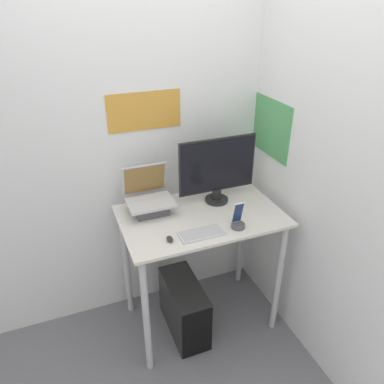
{
  "coord_description": "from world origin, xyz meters",
  "views": [
    {
      "loc": [
        -0.81,
        -1.57,
        2.21
      ],
      "look_at": [
        -0.06,
        0.33,
        1.1
      ],
      "focal_mm": 35.0,
      "sensor_mm": 36.0,
      "label": 1
    }
  ],
  "objects_px": {
    "laptop": "(150,201)",
    "monitor": "(217,170)",
    "keyboard": "(201,233)",
    "computer_tower": "(184,308)",
    "mouse": "(170,239)",
    "cell_phone": "(238,221)"
  },
  "relations": [
    {
      "from": "keyboard",
      "to": "computer_tower",
      "type": "bearing_deg",
      "value": 112.34
    },
    {
      "from": "mouse",
      "to": "computer_tower",
      "type": "bearing_deg",
      "value": 46.81
    },
    {
      "from": "monitor",
      "to": "mouse",
      "type": "relative_size",
      "value": 9.14
    },
    {
      "from": "mouse",
      "to": "computer_tower",
      "type": "xyz_separation_m",
      "value": [
        0.13,
        0.14,
        -0.73
      ]
    },
    {
      "from": "monitor",
      "to": "keyboard",
      "type": "height_order",
      "value": "monitor"
    },
    {
      "from": "laptop",
      "to": "monitor",
      "type": "relative_size",
      "value": 0.55
    },
    {
      "from": "keyboard",
      "to": "cell_phone",
      "type": "xyz_separation_m",
      "value": [
        0.24,
        -0.01,
        0.03
      ]
    },
    {
      "from": "cell_phone",
      "to": "computer_tower",
      "type": "relative_size",
      "value": 0.34
    },
    {
      "from": "laptop",
      "to": "monitor",
      "type": "bearing_deg",
      "value": -3.99
    },
    {
      "from": "laptop",
      "to": "keyboard",
      "type": "bearing_deg",
      "value": -60.09
    },
    {
      "from": "laptop",
      "to": "mouse",
      "type": "relative_size",
      "value": 5.06
    },
    {
      "from": "keyboard",
      "to": "monitor",
      "type": "bearing_deg",
      "value": 53.1
    },
    {
      "from": "keyboard",
      "to": "computer_tower",
      "type": "xyz_separation_m",
      "value": [
        -0.06,
        0.15,
        -0.73
      ]
    },
    {
      "from": "cell_phone",
      "to": "computer_tower",
      "type": "bearing_deg",
      "value": 152.02
    },
    {
      "from": "monitor",
      "to": "computer_tower",
      "type": "bearing_deg",
      "value": -149.38
    },
    {
      "from": "keyboard",
      "to": "mouse",
      "type": "xyz_separation_m",
      "value": [
        -0.2,
        0.01,
        0.01
      ]
    },
    {
      "from": "monitor",
      "to": "mouse",
      "type": "height_order",
      "value": "monitor"
    },
    {
      "from": "cell_phone",
      "to": "computer_tower",
      "type": "distance_m",
      "value": 0.83
    },
    {
      "from": "laptop",
      "to": "mouse",
      "type": "distance_m",
      "value": 0.37
    },
    {
      "from": "mouse",
      "to": "monitor",
      "type": "bearing_deg",
      "value": 36.29
    },
    {
      "from": "laptop",
      "to": "cell_phone",
      "type": "height_order",
      "value": "laptop"
    },
    {
      "from": "computer_tower",
      "to": "laptop",
      "type": "bearing_deg",
      "value": 124.55
    }
  ]
}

